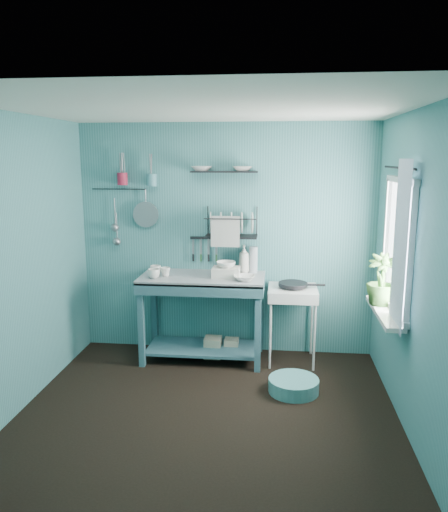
# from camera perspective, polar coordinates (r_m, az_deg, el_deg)

# --- Properties ---
(floor) EXTENTS (3.20, 3.20, 0.00)m
(floor) POSITION_cam_1_polar(r_m,az_deg,el_deg) (4.43, -1.94, -17.62)
(floor) COLOR black
(floor) RESTS_ON ground
(ceiling) EXTENTS (3.20, 3.20, 0.00)m
(ceiling) POSITION_cam_1_polar(r_m,az_deg,el_deg) (3.89, -2.20, 16.58)
(ceiling) COLOR silver
(ceiling) RESTS_ON ground
(wall_back) EXTENTS (3.20, 0.00, 3.20)m
(wall_back) POSITION_cam_1_polar(r_m,az_deg,el_deg) (5.44, 0.23, 1.85)
(wall_back) COLOR teal
(wall_back) RESTS_ON ground
(wall_front) EXTENTS (3.20, 0.00, 3.20)m
(wall_front) POSITION_cam_1_polar(r_m,az_deg,el_deg) (2.56, -6.99, -9.10)
(wall_front) COLOR teal
(wall_front) RESTS_ON ground
(wall_left) EXTENTS (0.00, 3.00, 3.00)m
(wall_left) POSITION_cam_1_polar(r_m,az_deg,el_deg) (4.49, -22.69, -1.02)
(wall_left) COLOR teal
(wall_left) RESTS_ON ground
(wall_right) EXTENTS (0.00, 3.00, 3.00)m
(wall_right) POSITION_cam_1_polar(r_m,az_deg,el_deg) (4.07, 20.84, -2.09)
(wall_right) COLOR teal
(wall_right) RESTS_ON ground
(work_counter) EXTENTS (1.32, 0.69, 0.92)m
(work_counter) POSITION_cam_1_polar(r_m,az_deg,el_deg) (5.35, -2.44, -7.05)
(work_counter) COLOR #315C67
(work_counter) RESTS_ON floor
(mug_left) EXTENTS (0.12, 0.12, 0.10)m
(mug_left) POSITION_cam_1_polar(r_m,az_deg,el_deg) (5.16, -8.03, -2.00)
(mug_left) COLOR silver
(mug_left) RESTS_ON work_counter
(mug_mid) EXTENTS (0.14, 0.14, 0.09)m
(mug_mid) POSITION_cam_1_polar(r_m,az_deg,el_deg) (5.23, -6.70, -1.81)
(mug_mid) COLOR silver
(mug_mid) RESTS_ON work_counter
(mug_right) EXTENTS (0.17, 0.17, 0.10)m
(mug_right) POSITION_cam_1_polar(r_m,az_deg,el_deg) (5.31, -7.82, -1.61)
(mug_right) COLOR silver
(mug_right) RESTS_ON work_counter
(wash_tub) EXTENTS (0.28, 0.22, 0.10)m
(wash_tub) POSITION_cam_1_polar(r_m,az_deg,el_deg) (5.16, 0.23, -1.86)
(wash_tub) COLOR beige
(wash_tub) RESTS_ON work_counter
(tub_bowl) EXTENTS (0.20, 0.19, 0.06)m
(tub_bowl) POSITION_cam_1_polar(r_m,az_deg,el_deg) (5.15, 0.23, -0.98)
(tub_bowl) COLOR silver
(tub_bowl) RESTS_ON wash_tub
(soap_bottle) EXTENTS (0.11, 0.12, 0.30)m
(soap_bottle) POSITION_cam_1_polar(r_m,az_deg,el_deg) (5.34, 2.29, -0.33)
(soap_bottle) COLOR beige
(soap_bottle) RESTS_ON work_counter
(water_bottle) EXTENTS (0.09, 0.09, 0.28)m
(water_bottle) POSITION_cam_1_polar(r_m,az_deg,el_deg) (5.36, 3.37, -0.41)
(water_bottle) COLOR #A7B1BA
(water_bottle) RESTS_ON work_counter
(counter_bowl) EXTENTS (0.22, 0.22, 0.05)m
(counter_bowl) POSITION_cam_1_polar(r_m,az_deg,el_deg) (5.03, 2.34, -2.51)
(counter_bowl) COLOR silver
(counter_bowl) RESTS_ON work_counter
(hotplate_stand) EXTENTS (0.58, 0.58, 0.81)m
(hotplate_stand) POSITION_cam_1_polar(r_m,az_deg,el_deg) (5.35, 7.76, -7.79)
(hotplate_stand) COLOR silver
(hotplate_stand) RESTS_ON floor
(frying_pan) EXTENTS (0.30, 0.30, 0.03)m
(frying_pan) POSITION_cam_1_polar(r_m,az_deg,el_deg) (5.22, 7.88, -3.22)
(frying_pan) COLOR black
(frying_pan) RESTS_ON hotplate_stand
(knife_strip) EXTENTS (0.32, 0.04, 0.03)m
(knife_strip) POSITION_cam_1_polar(r_m,az_deg,el_deg) (5.43, -2.21, 2.08)
(knife_strip) COLOR black
(knife_strip) RESTS_ON wall_back
(dish_rack) EXTENTS (0.57, 0.28, 0.32)m
(dish_rack) POSITION_cam_1_polar(r_m,az_deg,el_deg) (5.27, 0.84, 3.87)
(dish_rack) COLOR black
(dish_rack) RESTS_ON wall_back
(upper_shelf) EXTENTS (0.70, 0.18, 0.02)m
(upper_shelf) POSITION_cam_1_polar(r_m,az_deg,el_deg) (5.27, 0.05, 9.60)
(upper_shelf) COLOR black
(upper_shelf) RESTS_ON wall_back
(shelf_bowl_left) EXTENTS (0.24, 0.24, 0.05)m
(shelf_bowl_left) POSITION_cam_1_polar(r_m,az_deg,el_deg) (5.30, -2.58, 10.74)
(shelf_bowl_left) COLOR silver
(shelf_bowl_left) RESTS_ON upper_shelf
(shelf_bowl_right) EXTENTS (0.21, 0.21, 0.05)m
(shelf_bowl_right) POSITION_cam_1_polar(r_m,az_deg,el_deg) (5.25, 2.13, 10.51)
(shelf_bowl_right) COLOR silver
(shelf_bowl_right) RESTS_ON upper_shelf
(utensil_cup_magenta) EXTENTS (0.11, 0.11, 0.13)m
(utensil_cup_magenta) POSITION_cam_1_polar(r_m,az_deg,el_deg) (5.52, -11.54, 8.64)
(utensil_cup_magenta) COLOR #A11D36
(utensil_cup_magenta) RESTS_ON wall_back
(utensil_cup_teal) EXTENTS (0.11, 0.11, 0.13)m
(utensil_cup_teal) POSITION_cam_1_polar(r_m,az_deg,el_deg) (5.43, -8.24, 8.59)
(utensil_cup_teal) COLOR teal
(utensil_cup_teal) RESTS_ON wall_back
(colander) EXTENTS (0.28, 0.03, 0.28)m
(colander) POSITION_cam_1_polar(r_m,az_deg,el_deg) (5.51, -8.93, 4.71)
(colander) COLOR gray
(colander) RESTS_ON wall_back
(ladle_outer) EXTENTS (0.01, 0.01, 0.30)m
(ladle_outer) POSITION_cam_1_polar(r_m,az_deg,el_deg) (5.62, -12.37, 4.95)
(ladle_outer) COLOR gray
(ladle_outer) RESTS_ON wall_back
(ladle_inner) EXTENTS (0.01, 0.01, 0.30)m
(ladle_inner) POSITION_cam_1_polar(r_m,az_deg,el_deg) (5.64, -12.17, 3.36)
(ladle_inner) COLOR gray
(ladle_inner) RESTS_ON wall_back
(hook_rail) EXTENTS (0.60, 0.01, 0.01)m
(hook_rail) POSITION_cam_1_polar(r_m,az_deg,el_deg) (5.59, -11.91, 7.49)
(hook_rail) COLOR black
(hook_rail) RESTS_ON wall_back
(window_glass) EXTENTS (0.00, 1.10, 1.10)m
(window_glass) POSITION_cam_1_polar(r_m,az_deg,el_deg) (4.47, 19.38, 1.10)
(window_glass) COLOR white
(window_glass) RESTS_ON wall_right
(windowsill) EXTENTS (0.16, 0.95, 0.04)m
(windowsill) POSITION_cam_1_polar(r_m,az_deg,el_deg) (4.58, 17.86, -6.15)
(windowsill) COLOR silver
(windowsill) RESTS_ON wall_right
(curtain) EXTENTS (0.00, 1.35, 1.35)m
(curtain) POSITION_cam_1_polar(r_m,az_deg,el_deg) (4.16, 19.46, 1.08)
(curtain) COLOR white
(curtain) RESTS_ON wall_right
(curtain_rod) EXTENTS (0.02, 1.05, 0.02)m
(curtain_rod) POSITION_cam_1_polar(r_m,az_deg,el_deg) (4.40, 19.36, 9.48)
(curtain_rod) COLOR black
(curtain_rod) RESTS_ON wall_right
(potted_plant) EXTENTS (0.28, 0.28, 0.46)m
(potted_plant) POSITION_cam_1_polar(r_m,az_deg,el_deg) (4.68, 17.54, -2.59)
(potted_plant) COLOR #315A24
(potted_plant) RESTS_ON windowsill
(storage_tin_large) EXTENTS (0.18, 0.18, 0.22)m
(storage_tin_large) POSITION_cam_1_polar(r_m,az_deg,el_deg) (5.50, -1.28, -10.37)
(storage_tin_large) COLOR #9C9475
(storage_tin_large) RESTS_ON floor
(storage_tin_small) EXTENTS (0.15, 0.15, 0.20)m
(storage_tin_small) POSITION_cam_1_polar(r_m,az_deg,el_deg) (5.51, 0.86, -10.44)
(storage_tin_small) COLOR #9C9475
(storage_tin_small) RESTS_ON floor
(floor_basin) EXTENTS (0.47, 0.47, 0.13)m
(floor_basin) POSITION_cam_1_polar(r_m,az_deg,el_deg) (4.80, 7.96, -14.42)
(floor_basin) COLOR teal
(floor_basin) RESTS_ON floor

